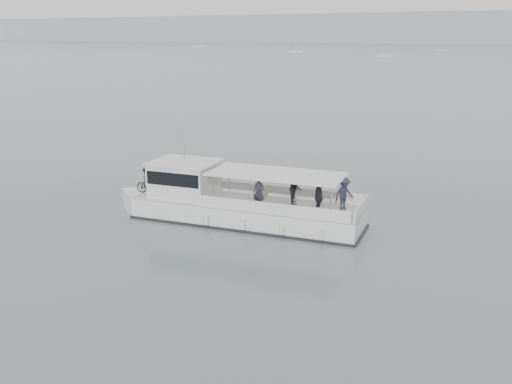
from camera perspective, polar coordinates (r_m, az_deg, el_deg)
The scene contains 3 objects.
ground at distance 31.91m, azimuth -4.41°, elevation -0.66°, with size 1400.00×1400.00×0.00m, color #505A5E.
tour_boat at distance 28.03m, azimuth -3.02°, elevation -1.07°, with size 12.86×4.59×5.35m.
moored_fleet at distance 245.92m, azimuth 22.20°, elevation 12.46°, with size 443.28×273.68×11.17m.
Camera 1 is at (16.92, -25.55, 8.89)m, focal length 40.00 mm.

